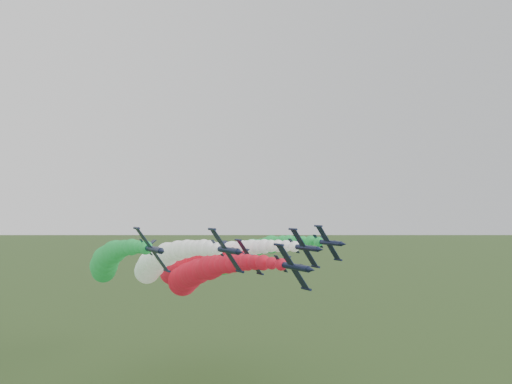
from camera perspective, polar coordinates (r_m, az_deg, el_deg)
jet_lead at (r=140.13m, az=-7.00°, el=-9.37°), size 16.76×82.09×21.00m
jet_inner_left at (r=145.09m, az=-11.38°, el=-7.96°), size 16.23×81.56×20.47m
jet_inner_right at (r=154.14m, az=-4.70°, el=-7.77°), size 16.33×81.67×20.58m
jet_outer_left at (r=147.15m, az=-16.68°, el=-7.70°), size 15.99×81.33×20.24m
jet_outer_right at (r=166.23m, az=-2.07°, el=-7.33°), size 16.40×81.74×20.65m
jet_trail at (r=167.41m, az=-8.51°, el=-8.36°), size 16.56×81.90×20.80m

